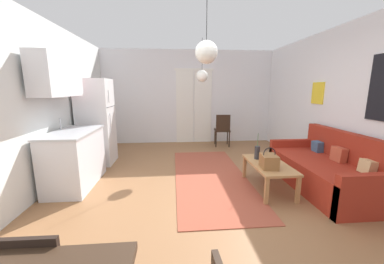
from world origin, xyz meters
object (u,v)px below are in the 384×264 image
at_px(couch, 328,171).
at_px(pendant_lamp_near, 206,52).
at_px(handbag, 269,161).
at_px(coffee_table, 269,167).
at_px(accent_chair, 222,129).
at_px(pendant_lamp_far, 202,76).
at_px(bamboo_vase, 257,152).
at_px(refrigerator, 96,122).

height_order(couch, pendant_lamp_near, pendant_lamp_near).
bearing_deg(handbag, couch, 8.85).
height_order(couch, coffee_table, couch).
bearing_deg(accent_chair, pendant_lamp_far, 57.21).
height_order(accent_chair, pendant_lamp_near, pendant_lamp_near).
relative_size(couch, handbag, 6.14).
relative_size(bamboo_vase, handbag, 1.40).
relative_size(bamboo_vase, pendant_lamp_near, 0.56).
xyz_separation_m(coffee_table, bamboo_vase, (-0.11, 0.24, 0.16)).
relative_size(coffee_table, refrigerator, 0.58).
bearing_deg(accent_chair, pendant_lamp_near, 78.93).
distance_m(coffee_table, pendant_lamp_far, 2.50).
bearing_deg(pendant_lamp_near, handbag, 13.46).
distance_m(refrigerator, pendant_lamp_near, 3.04).
distance_m(refrigerator, accent_chair, 3.19).
bearing_deg(coffee_table, bamboo_vase, 113.86).
xyz_separation_m(bamboo_vase, pendant_lamp_near, (-0.97, -0.67, 1.47)).
xyz_separation_m(couch, pendant_lamp_far, (-1.80, 1.86, 1.57)).
xyz_separation_m(coffee_table, pendant_lamp_near, (-1.08, -0.43, 1.64)).
height_order(bamboo_vase, accent_chair, accent_chair).
bearing_deg(bamboo_vase, refrigerator, 156.20).
bearing_deg(couch, pendant_lamp_near, -168.92).
bearing_deg(pendant_lamp_far, accent_chair, 51.64).
bearing_deg(refrigerator, bamboo_vase, -23.80).
height_order(coffee_table, pendant_lamp_far, pendant_lamp_far).
xyz_separation_m(handbag, pendant_lamp_near, (-0.98, -0.24, 1.48)).
bearing_deg(coffee_table, refrigerator, 153.29).
bearing_deg(bamboo_vase, couch, -13.92).
bearing_deg(pendant_lamp_far, handbag, -69.91).
distance_m(accent_chair, pendant_lamp_far, 1.76).
relative_size(refrigerator, accent_chair, 1.99).
bearing_deg(bamboo_vase, handbag, -88.15).
height_order(coffee_table, pendant_lamp_near, pendant_lamp_near).
xyz_separation_m(coffee_table, accent_chair, (-0.14, 2.71, 0.13)).
bearing_deg(refrigerator, accent_chair, 21.33).
bearing_deg(couch, bamboo_vase, 166.08).
xyz_separation_m(coffee_table, handbag, (-0.09, -0.19, 0.16)).
relative_size(couch, pendant_lamp_far, 2.05).
relative_size(accent_chair, pendant_lamp_far, 0.95).
bearing_deg(handbag, accent_chair, 90.91).
height_order(couch, accent_chair, couch).
height_order(bamboo_vase, pendant_lamp_far, pendant_lamp_far).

